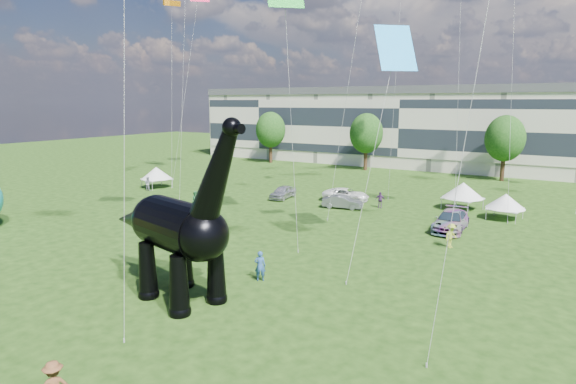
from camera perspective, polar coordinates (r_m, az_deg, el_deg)
The scene contains 14 objects.
ground at distance 26.87m, azimuth -12.22°, elevation -12.94°, with size 220.00×220.00×0.00m, color #16330C.
terrace_row at distance 83.59m, azimuth 14.22°, elevation 7.14°, with size 78.00×11.00×12.00m, color beige.
tree_far_left at distance 85.06m, azimuth -2.08°, elevation 7.71°, with size 5.20×5.20×9.44m.
tree_mid_left at distance 76.51m, azimuth 9.27°, elevation 7.25°, with size 5.20×5.20×9.44m.
tree_mid_right at distance 71.25m, azimuth 24.36°, elevation 6.21°, with size 5.20×5.20×9.44m.
dinosaur_sculpture at distance 26.77m, azimuth -13.36°, elevation -4.21°, with size 12.69×4.89×10.37m.
car_silver at distance 53.59m, azimuth -0.62°, elevation -0.02°, with size 1.71×4.24×1.44m, color silver.
car_grey at distance 48.99m, azimuth 6.46°, elevation -1.18°, with size 1.40×4.01×1.32m, color slate.
car_white at distance 52.62m, azimuth 6.86°, elevation -0.32°, with size 2.32×5.03×1.40m, color white.
car_dark at distance 42.59m, azimuth 18.76°, elevation -3.24°, with size 2.35×5.79×1.68m, color #595960.
gazebo_near at distance 51.06m, azimuth 20.04°, elevation 0.17°, with size 4.97×4.97×2.75m.
gazebo_far at distance 48.22m, azimuth 24.39°, elevation -1.02°, with size 3.83×3.83×2.40m.
gazebo_left at distance 62.53m, azimuth -15.33°, elevation 2.17°, with size 4.56×4.56×2.61m.
visitors at distance 36.70m, azimuth 1.76°, elevation -4.77°, with size 49.61×45.20×1.88m.
Camera 1 is at (17.40, -17.50, 10.65)m, focal length 30.00 mm.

